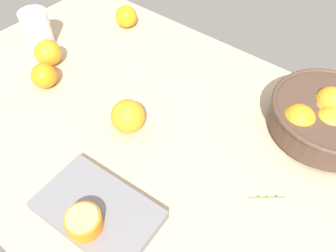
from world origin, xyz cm
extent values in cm
cube|color=tan|center=(0.00, 0.00, -1.50)|extent=(137.35, 80.76, 3.00)
cylinder|color=#473328|center=(29.45, 24.74, 0.60)|extent=(24.14, 24.14, 1.20)
cylinder|color=#473328|center=(29.45, 24.74, 4.47)|extent=(26.24, 26.24, 6.54)
torus|color=#473328|center=(29.45, 24.74, 7.74)|extent=(27.44, 27.44, 1.20)
sphere|color=orange|center=(28.08, 27.35, 6.81)|extent=(7.26, 7.26, 7.26)
sphere|color=orange|center=(27.38, 24.30, 4.73)|extent=(6.78, 6.78, 6.78)
sphere|color=orange|center=(24.57, 18.07, 5.89)|extent=(7.70, 7.70, 7.70)
sphere|color=orange|center=(30.08, 22.16, 5.33)|extent=(7.65, 7.65, 7.65)
cylinder|color=white|center=(-51.99, 4.13, 5.60)|extent=(8.14, 8.14, 11.19)
cylinder|color=yellow|center=(-51.99, 4.13, 4.45)|extent=(7.17, 7.17, 8.90)
cube|color=slate|center=(3.26, -24.33, 1.17)|extent=(25.11, 16.28, 2.34)
cylinder|color=orange|center=(4.48, -28.32, 4.03)|extent=(6.81, 6.81, 3.37)
cylinder|color=#FBA861|center=(4.48, -28.32, 5.86)|extent=(5.99, 5.99, 0.30)
sphere|color=orange|center=(-35.57, -6.73, 3.40)|extent=(6.80, 6.80, 6.80)
sphere|color=orange|center=(-7.50, -3.84, 4.06)|extent=(8.11, 8.11, 8.11)
sphere|color=orange|center=(-38.67, 28.30, 3.48)|extent=(6.95, 6.95, 6.95)
sphere|color=orange|center=(-42.39, 0.03, 3.79)|extent=(7.57, 7.57, 7.57)
cylinder|color=#43733B|center=(27.84, 0.13, 0.15)|extent=(6.07, 5.07, 0.30)
sphere|color=#43733B|center=(26.37, -1.08, 0.30)|extent=(0.69, 0.69, 0.69)
sphere|color=#43733B|center=(27.84, 0.13, 0.30)|extent=(0.66, 0.66, 0.66)
sphere|color=#43733B|center=(29.31, 1.34, 0.30)|extent=(0.75, 0.75, 0.75)
camera|label=1|loc=(33.82, -40.08, 62.31)|focal=36.16mm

